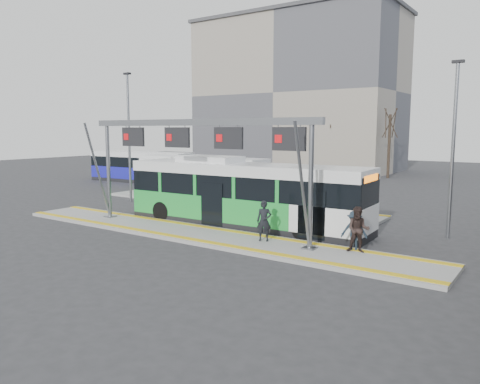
% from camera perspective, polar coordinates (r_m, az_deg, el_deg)
% --- Properties ---
extents(ground, '(120.00, 120.00, 0.00)m').
position_cam_1_polar(ground, '(21.72, -5.07, -5.36)').
color(ground, '#2D2D30').
rests_on(ground, ground).
extents(platform_main, '(22.00, 3.00, 0.15)m').
position_cam_1_polar(platform_main, '(21.71, -5.07, -5.17)').
color(platform_main, gray).
rests_on(platform_main, ground).
extents(platform_second, '(20.00, 3.00, 0.15)m').
position_cam_1_polar(platform_second, '(30.32, -1.19, -1.46)').
color(platform_second, gray).
rests_on(platform_second, ground).
extents(tactile_main, '(22.00, 2.65, 0.02)m').
position_cam_1_polar(tactile_main, '(21.69, -5.07, -4.95)').
color(tactile_main, gold).
rests_on(tactile_main, platform_main).
extents(tactile_second, '(20.00, 0.35, 0.02)m').
position_cam_1_polar(tactile_second, '(31.24, 0.05, -1.03)').
color(tactile_second, gold).
rests_on(tactile_second, platform_second).
extents(gantry, '(13.00, 1.68, 5.20)m').
position_cam_1_polar(gantry, '(21.59, -5.48, 6.07)').
color(gantry, slate).
rests_on(gantry, platform_main).
extents(apartment_block, '(24.50, 12.50, 18.40)m').
position_cam_1_polar(apartment_block, '(59.22, 7.08, 11.80)').
color(apartment_block, gray).
rests_on(apartment_block, ground).
extents(hero_bus, '(12.82, 3.18, 3.50)m').
position_cam_1_polar(hero_bus, '(23.47, 0.48, -0.38)').
color(hero_bus, black).
rests_on(hero_bus, ground).
extents(bg_bus_green, '(11.19, 2.54, 2.79)m').
position_cam_1_polar(bg_bus_green, '(36.09, -4.80, 2.06)').
color(bg_bus_green, black).
rests_on(bg_bus_green, ground).
extents(bg_bus_blue, '(10.86, 3.02, 2.80)m').
position_cam_1_polar(bg_bus_blue, '(44.41, -11.98, 2.98)').
color(bg_bus_blue, black).
rests_on(bg_bus_blue, ground).
extents(passenger_a, '(0.75, 0.64, 1.73)m').
position_cam_1_polar(passenger_a, '(19.94, 2.95, -3.54)').
color(passenger_a, black).
rests_on(passenger_a, platform_main).
extents(passenger_b, '(1.02, 0.89, 1.79)m').
position_cam_1_polar(passenger_b, '(18.64, 14.21, -4.47)').
color(passenger_b, '#2E221E').
rests_on(passenger_b, platform_main).
extents(passenger_c, '(1.15, 0.88, 1.56)m').
position_cam_1_polar(passenger_c, '(18.94, 13.75, -4.61)').
color(passenger_c, '#1E2A36').
rests_on(passenger_c, platform_main).
extents(tree_left, '(1.40, 1.40, 8.90)m').
position_cam_1_polar(tree_left, '(51.29, 11.52, 9.60)').
color(tree_left, '#382B21').
rests_on(tree_left, ground).
extents(tree_mid, '(1.40, 1.40, 7.18)m').
position_cam_1_polar(tree_mid, '(49.06, 17.82, 7.96)').
color(tree_mid, '#382B21').
rests_on(tree_mid, ground).
extents(tree_far, '(1.40, 1.40, 8.62)m').
position_cam_1_polar(tree_far, '(61.07, -2.89, 9.21)').
color(tree_far, '#382B21').
rests_on(tree_far, ground).
extents(lamp_west, '(0.50, 0.25, 8.55)m').
position_cam_1_polar(lamp_west, '(32.16, -13.38, 6.81)').
color(lamp_west, slate).
rests_on(lamp_west, ground).
extents(lamp_east, '(0.50, 0.25, 7.83)m').
position_cam_1_polar(lamp_east, '(22.68, 24.55, 5.14)').
color(lamp_east, slate).
rests_on(lamp_east, ground).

